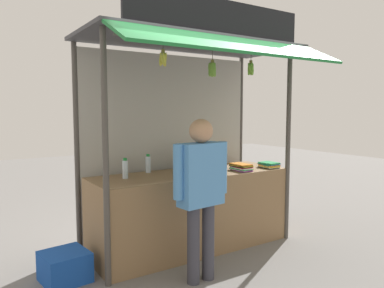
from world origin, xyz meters
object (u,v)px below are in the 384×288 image
at_px(water_bottle_center, 177,159).
at_px(banana_bunch_inner_left, 163,59).
at_px(water_bottle_far_right, 224,159).
at_px(vendor_person, 201,185).
at_px(water_bottle_left, 192,159).
at_px(plastic_crate, 65,267).
at_px(water_bottle_front_right, 213,158).
at_px(magazine_stack_far_left, 241,167).
at_px(water_bottle_right, 125,169).
at_px(banana_bunch_rightmost, 251,69).
at_px(magazine_stack_front_left, 269,165).
at_px(banana_bunch_inner_right, 212,69).
at_px(water_bottle_back_right, 148,164).

bearing_deg(water_bottle_center, banana_bunch_inner_left, -128.54).
distance_m(water_bottle_far_right, vendor_person, 1.38).
xyz_separation_m(water_bottle_far_right, water_bottle_left, (-0.41, 0.14, 0.02)).
bearing_deg(plastic_crate, water_bottle_center, 13.56).
height_order(water_bottle_front_right, magazine_stack_far_left, water_bottle_front_right).
bearing_deg(water_bottle_right, water_bottle_left, 10.23).
height_order(banana_bunch_rightmost, plastic_crate, banana_bunch_rightmost).
bearing_deg(magazine_stack_front_left, vendor_person, -158.57).
bearing_deg(vendor_person, water_bottle_left, -125.22).
distance_m(banana_bunch_rightmost, vendor_person, 1.52).
relative_size(water_bottle_far_right, water_bottle_left, 0.88).
height_order(banana_bunch_inner_right, banana_bunch_inner_left, same).
height_order(water_bottle_center, water_bottle_back_right, water_bottle_center).
distance_m(water_bottle_front_right, banana_bunch_inner_right, 1.27).
bearing_deg(water_bottle_front_right, water_bottle_far_right, 15.00).
bearing_deg(banana_bunch_rightmost, water_bottle_left, 110.76).
relative_size(water_bottle_left, magazine_stack_far_left, 0.90).
height_order(water_bottle_left, water_bottle_back_right, water_bottle_left).
bearing_deg(water_bottle_far_right, vendor_person, -136.92).
bearing_deg(banana_bunch_rightmost, vendor_person, -160.93).
xyz_separation_m(water_bottle_far_right, magazine_stack_far_left, (0.02, -0.34, -0.07)).
relative_size(magazine_stack_front_left, magazine_stack_far_left, 0.87).
relative_size(water_bottle_back_right, vendor_person, 0.14).
xyz_separation_m(water_bottle_center, banana_bunch_rightmost, (0.51, -0.79, 1.09)).
relative_size(water_bottle_back_right, banana_bunch_inner_right, 0.70).
bearing_deg(water_bottle_far_right, banana_bunch_inner_left, -153.12).
xyz_separation_m(water_bottle_left, magazine_stack_far_left, (0.42, -0.47, -0.08)).
relative_size(water_bottle_front_right, banana_bunch_inner_right, 0.99).
height_order(water_bottle_far_right, water_bottle_front_right, water_bottle_front_right).
bearing_deg(water_bottle_far_right, water_bottle_back_right, 170.61).
bearing_deg(water_bottle_left, water_bottle_right, -169.77).
bearing_deg(water_bottle_front_right, magazine_stack_far_left, -50.72).
relative_size(banana_bunch_inner_right, banana_bunch_inner_left, 1.30).
bearing_deg(water_bottle_back_right, water_bottle_far_right, -9.39).
bearing_deg(water_bottle_front_right, plastic_crate, -175.37).
bearing_deg(water_bottle_front_right, banana_bunch_rightmost, -80.27).
bearing_deg(banana_bunch_rightmost, banana_bunch_inner_left, 179.88).
bearing_deg(plastic_crate, water_bottle_back_right, 18.99).
height_order(water_bottle_right, banana_bunch_rightmost, banana_bunch_rightmost).
distance_m(water_bottle_right, banana_bunch_inner_right, 1.45).
xyz_separation_m(water_bottle_left, banana_bunch_inner_right, (-0.25, -0.77, 1.06)).
distance_m(banana_bunch_inner_right, banana_bunch_rightmost, 0.54).
bearing_deg(magazine_stack_far_left, magazine_stack_front_left, -3.32).
xyz_separation_m(banana_bunch_inner_right, plastic_crate, (-1.49, 0.42, -1.97)).
relative_size(water_bottle_far_right, water_bottle_back_right, 1.05).
xyz_separation_m(water_bottle_left, water_bottle_back_right, (-0.62, 0.03, -0.02)).
bearing_deg(water_bottle_far_right, water_bottle_right, -178.28).
distance_m(water_bottle_back_right, plastic_crate, 1.47).
distance_m(banana_bunch_rightmost, plastic_crate, 2.88).
bearing_deg(banana_bunch_inner_left, magazine_stack_far_left, 13.20).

